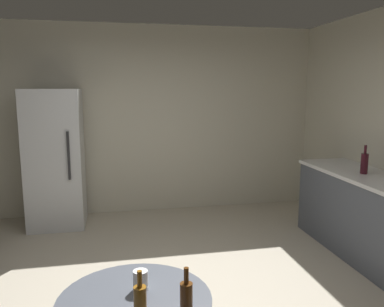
% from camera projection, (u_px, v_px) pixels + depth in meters
% --- Properties ---
extents(wall_back, '(5.32, 0.06, 2.70)m').
position_uv_depth(wall_back, '(139.00, 120.00, 5.57)').
color(wall_back, beige).
rests_on(wall_back, ground_plane).
extents(refrigerator, '(0.70, 0.68, 1.80)m').
position_uv_depth(refrigerator, '(55.00, 159.00, 5.01)').
color(refrigerator, silver).
rests_on(refrigerator, ground_plane).
extents(kitchen_counter, '(0.64, 2.21, 0.90)m').
position_uv_depth(kitchen_counter, '(375.00, 220.00, 4.00)').
color(kitchen_counter, '#4C515B').
rests_on(kitchen_counter, ground_plane).
extents(wine_bottle_on_counter, '(0.08, 0.08, 0.31)m').
position_uv_depth(wine_bottle_on_counter, '(364.00, 163.00, 4.11)').
color(wine_bottle_on_counter, '#3F141E').
rests_on(wine_bottle_on_counter, kitchen_counter).
extents(beer_bottle_amber, '(0.06, 0.06, 0.23)m').
position_uv_depth(beer_bottle_amber, '(140.00, 300.00, 1.80)').
color(beer_bottle_amber, '#8C5919').
rests_on(beer_bottle_amber, foreground_table).
extents(beer_bottle_brown, '(0.06, 0.06, 0.23)m').
position_uv_depth(beer_bottle_brown, '(186.00, 296.00, 1.84)').
color(beer_bottle_brown, '#593314').
rests_on(beer_bottle_brown, foreground_table).
extents(plastic_cup_white, '(0.08, 0.08, 0.11)m').
position_uv_depth(plastic_cup_white, '(141.00, 280.00, 2.05)').
color(plastic_cup_white, white).
rests_on(plastic_cup_white, foreground_table).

